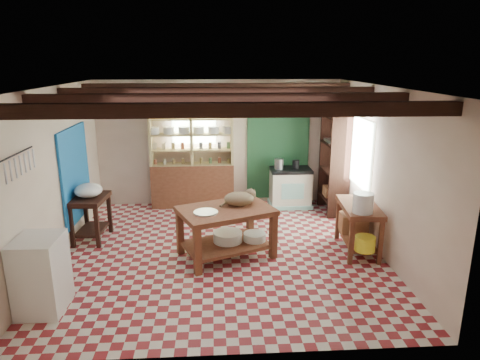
{
  "coord_description": "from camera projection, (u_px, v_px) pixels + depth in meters",
  "views": [
    {
      "loc": [
        -0.1,
        -6.31,
        2.97
      ],
      "look_at": [
        0.31,
        0.3,
        1.11
      ],
      "focal_mm": 32.0,
      "sensor_mm": 36.0,
      "label": 1
    }
  ],
  "objects": [
    {
      "name": "wall_left",
      "position": [
        53.0,
        176.0,
        6.37
      ],
      "size": [
        0.04,
        5.0,
        2.6
      ],
      "primitive_type": "cube",
      "color": "beige",
      "rests_on": "floor"
    },
    {
      "name": "green_wall_patch",
      "position": [
        278.0,
        145.0,
        8.98
      ],
      "size": [
        1.3,
        0.04,
        2.3
      ],
      "primitive_type": "cube",
      "color": "#1D4A2A",
      "rests_on": "wall_back"
    },
    {
      "name": "wall_right",
      "position": [
        381.0,
        171.0,
        6.67
      ],
      "size": [
        0.04,
        5.0,
        2.6
      ],
      "primitive_type": "cube",
      "color": "beige",
      "rests_on": "floor"
    },
    {
      "name": "wall_back",
      "position": [
        219.0,
        143.0,
        8.92
      ],
      "size": [
        5.0,
        0.04,
        2.6
      ],
      "primitive_type": "cube",
      "color": "beige",
      "rests_on": "floor"
    },
    {
      "name": "basin_small",
      "position": [
        255.0,
        237.0,
        6.78
      ],
      "size": [
        0.46,
        0.46,
        0.12
      ],
      "primitive_type": "cylinder",
      "rotation": [
        0.0,
        0.0,
        0.39
      ],
      "color": "white",
      "rests_on": "work_table"
    },
    {
      "name": "window_back",
      "position": [
        194.0,
        124.0,
        8.77
      ],
      "size": [
        0.9,
        0.02,
        0.8
      ],
      "primitive_type": "cube",
      "color": "silver",
      "rests_on": "wall_back"
    },
    {
      "name": "kettle_left",
      "position": [
        279.0,
        164.0,
        8.76
      ],
      "size": [
        0.19,
        0.19,
        0.21
      ],
      "primitive_type": "cylinder",
      "rotation": [
        0.0,
        0.0,
        0.01
      ],
      "color": "#B9B8C1",
      "rests_on": "stove"
    },
    {
      "name": "steel_tray",
      "position": [
        206.0,
        212.0,
        6.34
      ],
      "size": [
        0.48,
        0.48,
        0.02
      ],
      "primitive_type": "cylinder",
      "rotation": [
        0.0,
        0.0,
        0.39
      ],
      "color": "#B9B8C1",
      "rests_on": "work_table"
    },
    {
      "name": "white_bucket",
      "position": [
        363.0,
        203.0,
        6.35
      ],
      "size": [
        0.32,
        0.32,
        0.3
      ],
      "primitive_type": "cylinder",
      "rotation": [
        0.0,
        0.0,
        -0.08
      ],
      "color": "white",
      "rests_on": "right_counter"
    },
    {
      "name": "basin_large",
      "position": [
        228.0,
        237.0,
        6.74
      ],
      "size": [
        0.6,
        0.6,
        0.16
      ],
      "primitive_type": "cylinder",
      "rotation": [
        0.0,
        0.0,
        0.39
      ],
      "color": "white",
      "rests_on": "work_table"
    },
    {
      "name": "ceiling_beams",
      "position": [
        220.0,
        95.0,
        6.2
      ],
      "size": [
        5.0,
        3.8,
        0.15
      ],
      "primitive_type": "cube",
      "color": "black",
      "rests_on": "ceiling"
    },
    {
      "name": "prep_table",
      "position": [
        91.0,
        218.0,
        7.25
      ],
      "size": [
        0.58,
        0.8,
        0.77
      ],
      "primitive_type": "cube",
      "rotation": [
        0.0,
        0.0,
        -0.08
      ],
      "color": "black",
      "rests_on": "floor"
    },
    {
      "name": "floor",
      "position": [
        222.0,
        252.0,
        6.88
      ],
      "size": [
        5.0,
        5.0,
        0.02
      ],
      "primitive_type": "cube",
      "color": "maroon",
      "rests_on": "ground"
    },
    {
      "name": "white_cabinet",
      "position": [
        41.0,
        274.0,
        5.18
      ],
      "size": [
        0.53,
        0.63,
        0.94
      ],
      "primitive_type": "cube",
      "rotation": [
        0.0,
        0.0,
        -0.02
      ],
      "color": "white",
      "rests_on": "floor"
    },
    {
      "name": "shelving_unit",
      "position": [
        192.0,
        155.0,
        8.76
      ],
      "size": [
        1.7,
        0.34,
        2.2
      ],
      "primitive_type": "cube",
      "color": "tan",
      "rests_on": "floor"
    },
    {
      "name": "wicker_basket",
      "position": [
        353.0,
        223.0,
        7.12
      ],
      "size": [
        0.47,
        0.39,
        0.31
      ],
      "primitive_type": "cube",
      "rotation": [
        0.0,
        0.0,
        -0.08
      ],
      "color": "#945E3B",
      "rests_on": "right_counter"
    },
    {
      "name": "ceiling",
      "position": [
        220.0,
        87.0,
        6.17
      ],
      "size": [
        5.0,
        5.0,
        0.02
      ],
      "primitive_type": "cube",
      "color": "#4B4C50",
      "rests_on": "wall_back"
    },
    {
      "name": "utensil_rail",
      "position": [
        18.0,
        164.0,
        5.09
      ],
      "size": [
        0.06,
        0.9,
        0.28
      ],
      "primitive_type": "cube",
      "color": "black",
      "rests_on": "wall_left"
    },
    {
      "name": "wall_front",
      "position": [
        226.0,
        240.0,
        4.12
      ],
      "size": [
        5.0,
        0.04,
        2.6
      ],
      "primitive_type": "cube",
      "color": "beige",
      "rests_on": "floor"
    },
    {
      "name": "pot_rack",
      "position": [
        282.0,
        102.0,
        8.33
      ],
      "size": [
        0.86,
        0.12,
        0.36
      ],
      "primitive_type": "cube",
      "color": "black",
      "rests_on": "ceiling"
    },
    {
      "name": "right_counter",
      "position": [
        358.0,
        228.0,
        6.83
      ],
      "size": [
        0.63,
        1.13,
        0.78
      ],
      "primitive_type": "cube",
      "rotation": [
        0.0,
        0.0,
        -0.08
      ],
      "color": "brown",
      "rests_on": "floor"
    },
    {
      "name": "kettle_right",
      "position": [
        296.0,
        164.0,
        8.79
      ],
      "size": [
        0.14,
        0.14,
        0.18
      ],
      "primitive_type": "cylinder",
      "rotation": [
        0.0,
        0.0,
        0.01
      ],
      "color": "black",
      "rests_on": "stove"
    },
    {
      "name": "work_table",
      "position": [
        226.0,
        232.0,
        6.64
      ],
      "size": [
        1.63,
        1.38,
        0.78
      ],
      "primitive_type": "cube",
      "rotation": [
        0.0,
        0.0,
        0.39
      ],
      "color": "brown",
      "rests_on": "floor"
    },
    {
      "name": "stove",
      "position": [
        290.0,
        188.0,
        8.92
      ],
      "size": [
        0.84,
        0.57,
        0.82
      ],
      "primitive_type": "cube",
      "rotation": [
        0.0,
        0.0,
        0.01
      ],
      "color": "white",
      "rests_on": "floor"
    },
    {
      "name": "yellow_tub",
      "position": [
        365.0,
        244.0,
        6.41
      ],
      "size": [
        0.33,
        0.33,
        0.22
      ],
      "primitive_type": "cylinder",
      "rotation": [
        0.0,
        0.0,
        -0.08
      ],
      "color": "yellow",
      "rests_on": "right_counter"
    },
    {
      "name": "tall_rack",
      "position": [
        334.0,
        163.0,
        8.47
      ],
      "size": [
        0.4,
        0.86,
        2.0
      ],
      "primitive_type": "cube",
      "color": "black",
      "rests_on": "floor"
    },
    {
      "name": "cat",
      "position": [
        239.0,
        199.0,
        6.66
      ],
      "size": [
        0.59,
        0.55,
        0.21
      ],
      "primitive_type": "ellipsoid",
      "rotation": [
        0.0,
        0.0,
        0.57
      ],
      "color": "#967B57",
      "rests_on": "work_table"
    },
    {
      "name": "enamel_bowl",
      "position": [
        88.0,
        190.0,
        7.12
      ],
      "size": [
        0.49,
        0.49,
        0.23
      ],
      "primitive_type": "ellipsoid",
      "rotation": [
        0.0,
        0.0,
        -0.08
      ],
      "color": "white",
      "rests_on": "prep_table"
    },
    {
      "name": "window_right",
      "position": [
        359.0,
        152.0,
        7.6
      ],
      "size": [
        0.02,
        1.3,
        1.2
      ],
      "primitive_type": "cube",
      "color": "silver",
      "rests_on": "wall_right"
    },
    {
      "name": "blue_wall_patch",
      "position": [
        75.0,
        174.0,
        7.29
      ],
      "size": [
        0.04,
        1.4,
        1.6
      ],
      "primitive_type": "cube",
      "color": "#1762AF",
      "rests_on": "wall_left"
    }
  ]
}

